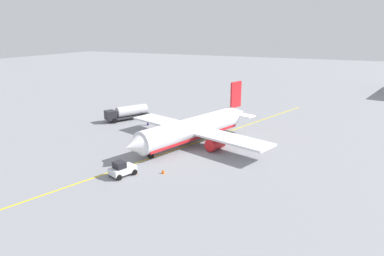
% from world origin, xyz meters
% --- Properties ---
extents(ground_plane, '(400.00, 400.00, 0.00)m').
position_xyz_m(ground_plane, '(0.00, 0.00, 0.00)').
color(ground_plane, gray).
extents(airplane, '(30.15, 30.17, 9.87)m').
position_xyz_m(airplane, '(-0.44, 0.14, 2.75)').
color(airplane, white).
rests_on(airplane, ground).
extents(fuel_tanker, '(10.49, 7.21, 3.15)m').
position_xyz_m(fuel_tanker, '(-9.49, -20.77, 1.73)').
color(fuel_tanker, '#2D2D33').
rests_on(fuel_tanker, ground).
extents(pushback_tug, '(4.05, 3.27, 2.20)m').
position_xyz_m(pushback_tug, '(16.94, -2.81, 1.01)').
color(pushback_tug, silver).
rests_on(pushback_tug, ground).
extents(refueling_worker, '(0.63, 0.62, 1.71)m').
position_xyz_m(refueling_worker, '(-7.43, -14.12, 0.82)').
color(refueling_worker, navy).
rests_on(refueling_worker, ground).
extents(safety_cone_nose, '(0.57, 0.57, 0.63)m').
position_xyz_m(safety_cone_nose, '(13.72, 1.99, 0.32)').
color(safety_cone_nose, '#F2590F').
rests_on(safety_cone_nose, ground).
extents(safety_cone_wingtip, '(0.64, 0.64, 0.71)m').
position_xyz_m(safety_cone_wingtip, '(15.75, -1.52, 0.36)').
color(safety_cone_wingtip, '#F2590F').
rests_on(safety_cone_wingtip, ground).
extents(taxi_line_marking, '(79.74, 24.97, 0.01)m').
position_xyz_m(taxi_line_marking, '(0.00, 0.00, 0.01)').
color(taxi_line_marking, yellow).
rests_on(taxi_line_marking, ground).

